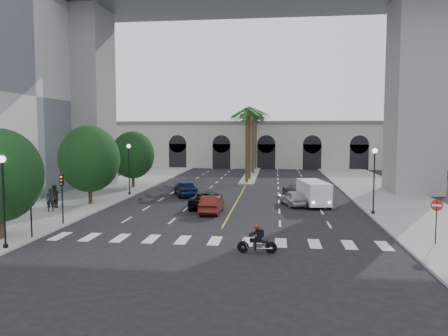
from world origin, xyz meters
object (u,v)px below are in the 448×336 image
car_d (301,190)px  pedestrian_b (54,196)px  lamp_post_right (374,175)px  car_c (206,199)px  traffic_signal_near (31,199)px  car_b (212,204)px  car_e (186,188)px  cargo_van (313,192)px  lamp_post_left_far (129,165)px  lamp_post_left_near (3,194)px  car_a (294,198)px  motorcycle_rider (258,240)px  do_not_enter_sign (437,213)px  pedestrian_a (51,200)px  traffic_signal_far (62,191)px

car_d → pedestrian_b: size_ratio=2.91×
lamp_post_right → car_c: (-13.79, 2.07, -2.48)m
traffic_signal_near → car_b: (9.80, 9.97, -1.79)m
car_e → cargo_van: 13.44m
lamp_post_right → car_b: size_ratio=1.23×
car_c → car_b: bearing=108.6°
lamp_post_left_far → car_c: bearing=-33.3°
cargo_van → lamp_post_left_near: bearing=-147.7°
car_c → car_e: bearing=-64.4°
car_c → car_a: bearing=-167.0°
car_b → traffic_signal_near: bearing=46.6°
lamp_post_left_near → motorcycle_rider: 14.40m
car_a → do_not_enter_sign: 15.26m
traffic_signal_near → car_d: size_ratio=0.64×
car_a → car_d: (0.96, 4.75, 0.13)m
lamp_post_left_far → pedestrian_b: (-3.72, -8.48, -2.09)m
lamp_post_left_near → lamp_post_right: (22.80, 13.00, 0.00)m
car_d → motorcycle_rider: bearing=59.9°
lamp_post_right → lamp_post_left_far: bearing=160.7°
pedestrian_a → traffic_signal_far: bearing=-77.0°
lamp_post_left_far → do_not_enter_sign: size_ratio=1.95×
traffic_signal_far → car_b: (9.80, 5.97, -1.79)m
traffic_signal_far → car_e: bearing=69.3°
lamp_post_left_far → lamp_post_right: same height
lamp_post_left_near → car_e: lamp_post_left_near is taller
motorcycle_rider → cargo_van: 16.46m
cargo_van → pedestrian_b: size_ratio=2.78×
lamp_post_left_far → pedestrian_b: size_ratio=2.72×
lamp_post_right → traffic_signal_near: lamp_post_right is taller
motorcycle_rider → car_d: (3.51, 20.51, 0.12)m
lamp_post_right → car_d: bearing=120.8°
car_b → car_e: car_e is taller
pedestrian_b → do_not_enter_sign: (28.04, -8.79, 0.86)m
car_d → lamp_post_left_far: bearing=-18.3°
traffic_signal_far → car_c: bearing=43.9°
car_d → do_not_enter_sign: size_ratio=2.08×
car_c → do_not_enter_sign: 19.09m
motorcycle_rider → pedestrian_b: size_ratio=1.12×
car_a → traffic_signal_far: bearing=15.2°
lamp_post_right → motorcycle_rider: lamp_post_right is taller
traffic_signal_near → car_d: traffic_signal_near is taller
lamp_post_left_far → car_e: (5.83, 0.63, -2.38)m
pedestrian_b → traffic_signal_far: bearing=-19.6°
pedestrian_a → do_not_enter_sign: 28.40m
lamp_post_right → do_not_enter_sign: bearing=-80.7°
cargo_van → car_d: bearing=89.4°
motorcycle_rider → do_not_enter_sign: bearing=14.7°
lamp_post_left_far → pedestrian_b: 9.49m
car_c → pedestrian_a: 12.88m
car_e → cargo_van: (12.61, -4.63, 0.40)m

